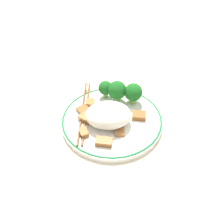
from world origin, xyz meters
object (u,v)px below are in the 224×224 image
plate (112,119)px  broccoli_back_left (133,93)px  broccoli_back_right (105,88)px  broccoli_back_center (117,90)px  chopsticks (84,110)px

plate → broccoli_back_left: (-0.06, -0.06, 0.04)m
broccoli_back_left → broccoli_back_right: 0.08m
broccoli_back_center → chopsticks: (0.09, 0.04, -0.03)m
broccoli_back_left → chopsticks: 0.14m
chopsticks → broccoli_back_center: bearing=-155.0°
plate → broccoli_back_right: 0.10m
chopsticks → broccoli_back_right: bearing=-134.3°
broccoli_back_left → broccoli_back_right: (0.08, -0.03, -0.00)m
broccoli_back_center → broccoli_back_right: (0.03, -0.02, -0.00)m
broccoli_back_left → broccoli_back_center: bearing=-11.0°
broccoli_back_left → broccoli_back_right: broccoli_back_left is taller
plate → chopsticks: bearing=-21.2°
broccoli_back_right → broccoli_back_center: bearing=151.7°
broccoli_back_center → broccoli_back_right: size_ratio=1.20×
plate → broccoli_back_center: size_ratio=4.20×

